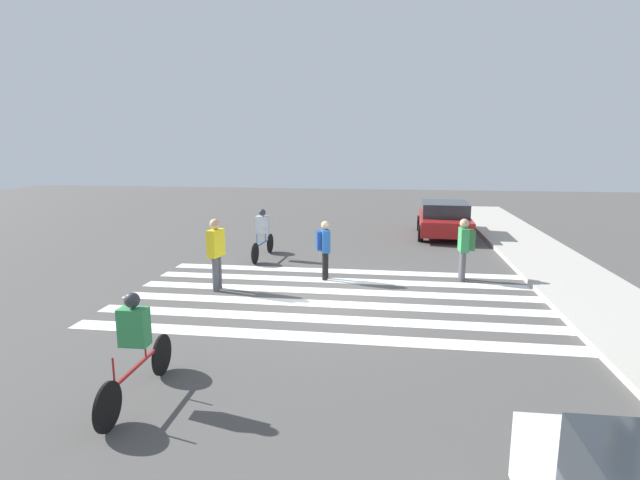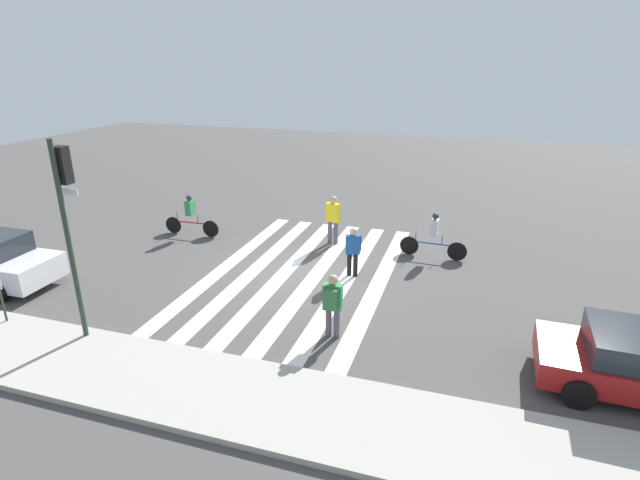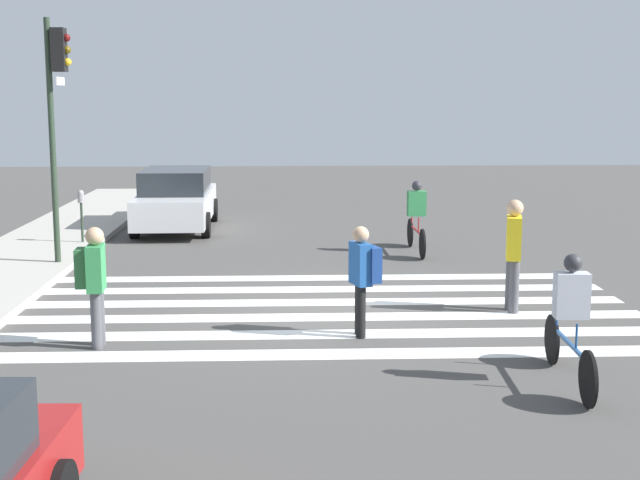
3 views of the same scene
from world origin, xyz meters
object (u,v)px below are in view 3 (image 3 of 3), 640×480
(cyclist_mid_street, at_px, (571,315))
(car_parked_dark_suv, at_px, (176,199))
(parking_meter, at_px, (81,205))
(pedestrian_adult_yellow_jacket, at_px, (363,272))
(cyclist_far_lane, at_px, (416,214))
(traffic_light, at_px, (56,95))
(pedestrian_adult_tall_backpack, at_px, (513,249))
(pedestrian_child_with_backpack, at_px, (93,277))

(cyclist_mid_street, distance_m, car_parked_dark_suv, 14.32)
(parking_meter, height_order, pedestrian_adult_yellow_jacket, pedestrian_adult_yellow_jacket)
(car_parked_dark_suv, bearing_deg, cyclist_far_lane, -123.68)
(traffic_light, bearing_deg, car_parked_dark_suv, -17.21)
(traffic_light, relative_size, parking_meter, 3.70)
(pedestrian_adult_tall_backpack, xyz_separation_m, pedestrian_child_with_backpack, (-1.82, 6.31, -0.04))
(pedestrian_child_with_backpack, xyz_separation_m, car_parked_dark_suv, (11.03, 0.20, -0.19))
(parking_meter, relative_size, pedestrian_adult_tall_backpack, 0.73)
(pedestrian_adult_tall_backpack, bearing_deg, parking_meter, -114.51)
(pedestrian_adult_tall_backpack, bearing_deg, pedestrian_adult_yellow_jacket, -47.94)
(traffic_light, xyz_separation_m, pedestrian_child_with_backpack, (-5.75, -1.83, -2.48))
(pedestrian_child_with_backpack, distance_m, cyclist_far_lane, 9.18)
(parking_meter, relative_size, car_parked_dark_suv, 0.28)
(pedestrian_adult_tall_backpack, bearing_deg, cyclist_far_lane, -159.03)
(parking_meter, distance_m, pedestrian_adult_tall_backpack, 10.50)
(parking_meter, relative_size, pedestrian_adult_yellow_jacket, 0.83)
(parking_meter, relative_size, cyclist_mid_street, 0.58)
(parking_meter, bearing_deg, traffic_light, -175.87)
(pedestrian_adult_yellow_jacket, xyz_separation_m, cyclist_mid_street, (-2.27, -2.30, -0.08))
(pedestrian_adult_tall_backpack, relative_size, pedestrian_adult_yellow_jacket, 1.13)
(pedestrian_adult_tall_backpack, xyz_separation_m, car_parked_dark_suv, (9.20, 6.50, -0.23))
(cyclist_mid_street, bearing_deg, traffic_light, 48.85)
(traffic_light, distance_m, pedestrian_child_with_backpack, 6.53)
(cyclist_far_lane, bearing_deg, cyclist_mid_street, -178.07)
(pedestrian_adult_yellow_jacket, bearing_deg, traffic_light, 29.31)
(traffic_light, height_order, pedestrian_adult_tall_backpack, traffic_light)
(traffic_light, height_order, pedestrian_child_with_backpack, traffic_light)
(pedestrian_adult_yellow_jacket, bearing_deg, cyclist_far_lane, -31.52)
(car_parked_dark_suv, bearing_deg, pedestrian_child_with_backpack, -179.76)
(traffic_light, xyz_separation_m, car_parked_dark_suv, (5.27, -1.63, -2.67))
(pedestrian_adult_tall_backpack, xyz_separation_m, cyclist_far_lane, (5.49, 0.76, -0.17))
(pedestrian_child_with_backpack, xyz_separation_m, pedestrian_adult_yellow_jacket, (0.41, -3.76, -0.04))
(pedestrian_adult_yellow_jacket, bearing_deg, parking_meter, 19.45)
(traffic_light, bearing_deg, parking_meter, 4.13)
(parking_meter, distance_m, cyclist_mid_street, 12.92)
(pedestrian_child_with_backpack, height_order, car_parked_dark_suv, pedestrian_child_with_backpack)
(pedestrian_adult_tall_backpack, height_order, cyclist_far_lane, pedestrian_adult_tall_backpack)
(pedestrian_adult_tall_backpack, bearing_deg, traffic_light, -102.71)
(traffic_light, distance_m, cyclist_far_lane, 7.98)
(pedestrian_adult_tall_backpack, xyz_separation_m, pedestrian_adult_yellow_jacket, (-1.41, 2.54, -0.09))
(pedestrian_adult_tall_backpack, height_order, pedestrian_adult_yellow_jacket, pedestrian_adult_tall_backpack)
(parking_meter, height_order, pedestrian_child_with_backpack, pedestrian_child_with_backpack)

